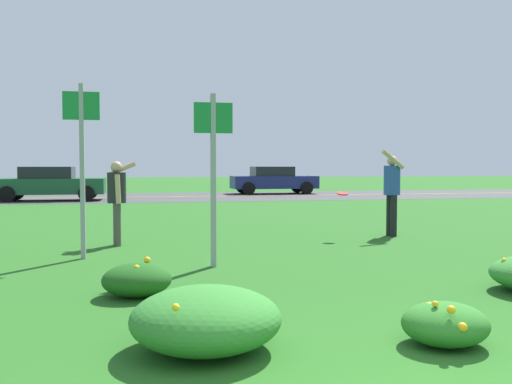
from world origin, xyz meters
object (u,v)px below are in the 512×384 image
object	(u,v)px
sign_post_by_roadside	(213,162)
car_navy_center_right	(273,180)
person_thrower_dark_shirt	(117,195)
car_dark_green_center_left	(50,183)
frisbee_red	(342,194)
sign_post_near_path	(82,154)
person_catcher_blue_shirt	(392,188)

from	to	relation	value
sign_post_by_roadside	car_navy_center_right	world-z (taller)	sign_post_by_roadside
person_thrower_dark_shirt	car_dark_green_center_left	distance (m)	14.70
sign_post_by_roadside	frisbee_red	world-z (taller)	sign_post_by_roadside
sign_post_near_path	car_dark_green_center_left	distance (m)	15.98
sign_post_near_path	frisbee_red	xyz separation A→B (m)	(4.87, 1.38, -0.75)
sign_post_near_path	person_thrower_dark_shirt	bearing A→B (deg)	71.04
sign_post_by_roadside	car_navy_center_right	bearing A→B (deg)	73.85
sign_post_by_roadside	person_catcher_blue_shirt	xyz separation A→B (m)	(4.13, 2.75, -0.51)
person_catcher_blue_shirt	sign_post_near_path	bearing A→B (deg)	-164.97
frisbee_red	car_navy_center_right	bearing A→B (deg)	80.53
sign_post_by_roadside	person_thrower_dark_shirt	size ratio (longest dim) A/B	1.61
sign_post_by_roadside	person_catcher_blue_shirt	size ratio (longest dim) A/B	1.38
sign_post_by_roadside	car_dark_green_center_left	size ratio (longest dim) A/B	0.56
person_catcher_blue_shirt	frisbee_red	world-z (taller)	person_catcher_blue_shirt
frisbee_red	car_dark_green_center_left	world-z (taller)	car_dark_green_center_left
sign_post_by_roadside	car_navy_center_right	xyz separation A→B (m)	(5.96, 20.57, -0.79)
sign_post_near_path	person_catcher_blue_shirt	distance (m)	6.32
car_navy_center_right	car_dark_green_center_left	bearing A→B (deg)	-160.76
sign_post_by_roadside	frisbee_red	xyz separation A→B (m)	(2.94, 2.50, -0.61)
car_navy_center_right	sign_post_by_roadside	bearing A→B (deg)	-106.15
frisbee_red	sign_post_near_path	bearing A→B (deg)	-164.23
person_thrower_dark_shirt	car_dark_green_center_left	xyz separation A→B (m)	(-3.34, 14.31, -0.19)
sign_post_near_path	person_thrower_dark_shirt	world-z (taller)	sign_post_near_path
car_dark_green_center_left	person_thrower_dark_shirt	bearing A→B (deg)	-76.87
person_catcher_blue_shirt	car_navy_center_right	distance (m)	17.91
sign_post_by_roadside	person_catcher_blue_shirt	world-z (taller)	sign_post_by_roadside
person_catcher_blue_shirt	car_navy_center_right	bearing A→B (deg)	84.16
sign_post_near_path	person_catcher_blue_shirt	bearing A→B (deg)	15.03
sign_post_near_path	frisbee_red	world-z (taller)	sign_post_near_path
sign_post_near_path	frisbee_red	distance (m)	5.12
person_thrower_dark_shirt	car_navy_center_right	size ratio (longest dim) A/B	0.35
sign_post_near_path	sign_post_by_roadside	world-z (taller)	sign_post_near_path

